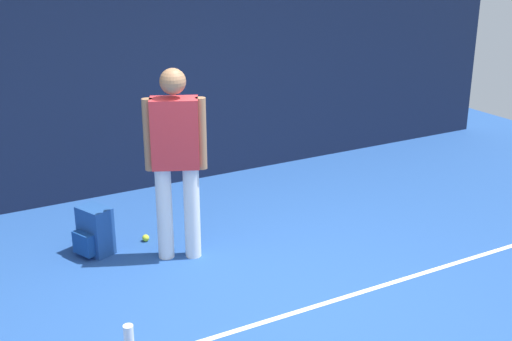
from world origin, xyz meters
The scene contains 6 objects.
ground_plane centered at (0.00, 0.00, 0.00)m, with size 12.00×12.00×0.00m, color #234C93.
back_fence centered at (0.00, 3.00, 1.17)m, with size 10.00×0.10×2.33m, color #141E38.
court_line centered at (0.00, -0.12, 0.00)m, with size 9.00×0.05×0.00m, color white.
tennis_player centered at (-0.34, 1.19, 0.97)m, with size 0.49×0.36×1.70m.
backpack centered at (-0.99, 1.61, 0.21)m, with size 0.36×0.35×0.44m.
tennis_ball_near_player centered at (-0.51, 1.63, 0.03)m, with size 0.07×0.07×0.07m, color #CCE033.
Camera 1 is at (-2.35, -3.83, 2.72)m, focal length 46.63 mm.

